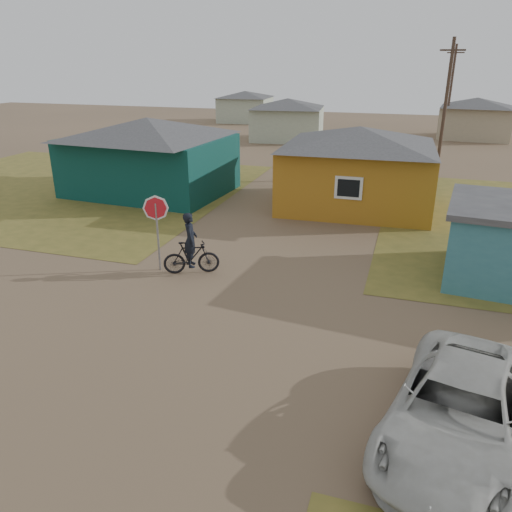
{
  "coord_description": "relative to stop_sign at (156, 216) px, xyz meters",
  "views": [
    {
      "loc": [
        5.01,
        -10.4,
        6.89
      ],
      "look_at": [
        0.8,
        3.0,
        1.3
      ],
      "focal_mm": 35.0,
      "sensor_mm": 36.0,
      "label": 1
    }
  ],
  "objects": [
    {
      "name": "utility_pole_near",
      "position": [
        9.49,
        18.11,
        2.19
      ],
      "size": [
        1.4,
        0.2,
        8.0
      ],
      "color": "#443229",
      "rests_on": "ground"
    },
    {
      "name": "house_yellow",
      "position": [
        5.49,
        10.11,
        0.06
      ],
      "size": [
        7.72,
        6.76,
        3.9
      ],
      "color": "#AD711A",
      "rests_on": "ground"
    },
    {
      "name": "vehicle",
      "position": [
        9.36,
        -5.91,
        -1.22
      ],
      "size": [
        3.53,
        5.65,
        1.46
      ],
      "primitive_type": "imported",
      "rotation": [
        0.0,
        0.0,
        -0.23
      ],
      "color": "#B3B4AF",
      "rests_on": "ground"
    },
    {
      "name": "grass_nw",
      "position": [
        -11.01,
        9.11,
        -1.94
      ],
      "size": [
        20.0,
        18.0,
        0.0
      ],
      "primitive_type": "cube",
      "color": "olive",
      "rests_on": "ground"
    },
    {
      "name": "house_teal",
      "position": [
        -5.51,
        9.61,
        0.11
      ],
      "size": [
        8.93,
        7.08,
        4.0
      ],
      "color": "#093530",
      "rests_on": "ground"
    },
    {
      "name": "cyclist",
      "position": [
        1.18,
        0.07,
        -1.16
      ],
      "size": [
        1.96,
        1.27,
        2.15
      ],
      "color": "black",
      "rests_on": "ground"
    },
    {
      "name": "utility_pole_far",
      "position": [
        10.49,
        34.11,
        2.19
      ],
      "size": [
        1.4,
        0.2,
        8.0
      ],
      "color": "#443229",
      "rests_on": "ground"
    },
    {
      "name": "house_pale_west",
      "position": [
        -3.01,
        30.11,
        -0.09
      ],
      "size": [
        7.04,
        6.15,
        3.6
      ],
      "color": "#ABB69C",
      "rests_on": "ground"
    },
    {
      "name": "ground",
      "position": [
        2.99,
        -3.89,
        -1.95
      ],
      "size": [
        120.0,
        120.0,
        0.0
      ],
      "primitive_type": "plane",
      "color": "brown"
    },
    {
      "name": "house_beige_east",
      "position": [
        12.99,
        36.11,
        -0.09
      ],
      "size": [
        6.95,
        6.05,
        3.6
      ],
      "color": "tan",
      "rests_on": "ground"
    },
    {
      "name": "stop_sign",
      "position": [
        0.0,
        0.0,
        0.0
      ],
      "size": [
        0.87,
        0.07,
        2.67
      ],
      "color": "gray",
      "rests_on": "ground"
    },
    {
      "name": "house_pale_north",
      "position": [
        -11.01,
        42.11,
        -0.19
      ],
      "size": [
        6.28,
        5.81,
        3.4
      ],
      "color": "#ABB69C",
      "rests_on": "ground"
    }
  ]
}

